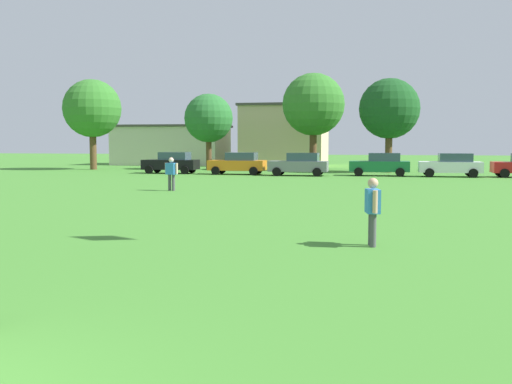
# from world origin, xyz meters

# --- Properties ---
(ground_plane) EXTENTS (160.00, 160.00, 0.00)m
(ground_plane) POSITION_xyz_m (0.00, 30.00, 0.00)
(ground_plane) COLOR #42842D
(adult_bystander) EXTENTS (0.39, 0.77, 1.64)m
(adult_bystander) POSITION_xyz_m (4.38, 10.01, 0.97)
(adult_bystander) COLOR #4C4C51
(adult_bystander) RESTS_ON ground
(bystander_near_trees) EXTENTS (0.77, 0.48, 1.70)m
(bystander_near_trees) POSITION_xyz_m (-5.84, 24.44, 1.01)
(bystander_near_trees) COLOR #4C4C51
(bystander_near_trees) RESTS_ON ground
(parked_car_black_0) EXTENTS (4.30, 2.02, 1.68)m
(parked_car_black_0) POSITION_xyz_m (-11.46, 40.24, 0.86)
(parked_car_black_0) COLOR black
(parked_car_black_0) RESTS_ON ground
(parked_car_orange_1) EXTENTS (4.30, 2.02, 1.68)m
(parked_car_orange_1) POSITION_xyz_m (-5.96, 39.83, 0.86)
(parked_car_orange_1) COLOR orange
(parked_car_orange_1) RESTS_ON ground
(parked_car_gray_2) EXTENTS (4.30, 2.02, 1.68)m
(parked_car_gray_2) POSITION_xyz_m (-1.16, 39.08, 0.86)
(parked_car_gray_2) COLOR slate
(parked_car_gray_2) RESTS_ON ground
(parked_car_green_3) EXTENTS (4.30, 2.02, 1.68)m
(parked_car_green_3) POSITION_xyz_m (4.68, 40.08, 0.86)
(parked_car_green_3) COLOR #196B38
(parked_car_green_3) RESTS_ON ground
(parked_car_white_4) EXTENTS (4.30, 2.02, 1.68)m
(parked_car_white_4) POSITION_xyz_m (9.60, 39.80, 0.86)
(parked_car_white_4) COLOR white
(parked_car_white_4) RESTS_ON ground
(tree_far_left) EXTENTS (5.16, 5.16, 8.05)m
(tree_far_left) POSITION_xyz_m (-20.61, 45.10, 5.43)
(tree_far_left) COLOR brown
(tree_far_left) RESTS_ON ground
(tree_left) EXTENTS (4.36, 4.36, 6.79)m
(tree_left) POSITION_xyz_m (-10.48, 47.39, 4.58)
(tree_left) COLOR brown
(tree_left) RESTS_ON ground
(tree_right) EXTENTS (5.41, 5.41, 8.43)m
(tree_right) POSITION_xyz_m (-1.08, 47.58, 5.69)
(tree_right) COLOR brown
(tree_right) RESTS_ON ground
(tree_far_right) EXTENTS (4.89, 4.89, 7.61)m
(tree_far_right) POSITION_xyz_m (5.33, 45.25, 5.14)
(tree_far_right) COLOR brown
(tree_far_right) RESTS_ON ground
(house_left) EXTENTS (12.05, 6.96, 4.28)m
(house_left) POSITION_xyz_m (-17.54, 57.35, 2.15)
(house_left) COLOR beige
(house_left) RESTS_ON ground
(house_right) EXTENTS (8.61, 8.80, 6.30)m
(house_right) POSITION_xyz_m (-5.03, 57.35, 3.16)
(house_right) COLOR beige
(house_right) RESTS_ON ground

